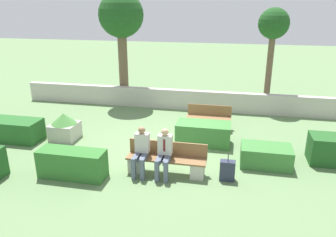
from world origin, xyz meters
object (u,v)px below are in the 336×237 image
bench_front (166,162)px  bench_left_side (209,120)px  person_seated_woman (141,149)px  suitcase (227,171)px  person_seated_man (164,151)px  planter_corner_left (64,126)px  tree_leftmost (121,19)px  tree_center_left (273,28)px

bench_front → bench_left_side: size_ratio=1.34×
person_seated_woman → suitcase: bearing=2.9°
person_seated_man → suitcase: 1.76m
planter_corner_left → tree_leftmost: tree_leftmost is taller
bench_left_side → person_seated_man: (-0.86, -3.79, 0.41)m
person_seated_woman → suitcase: person_seated_woman is taller
bench_front → tree_leftmost: (-3.39, 6.32, 3.47)m
tree_center_left → planter_corner_left: bearing=-143.2°
planter_corner_left → tree_leftmost: (0.56, 4.67, 3.35)m
person_seated_man → person_seated_woman: (-0.64, -0.00, -0.00)m
bench_front → planter_corner_left: planter_corner_left is taller
bench_left_side → planter_corner_left: bearing=-158.7°
person_seated_woman → tree_leftmost: tree_leftmost is taller
bench_left_side → tree_center_left: 5.08m
tree_center_left → suitcase: bearing=-101.8°
person_seated_woman → planter_corner_left: 3.75m
person_seated_woman → bench_front: bearing=12.3°
planter_corner_left → tree_leftmost: 5.78m
bench_left_side → person_seated_man: person_seated_man is taller
person_seated_woman → tree_leftmost: (-2.72, 6.47, 3.08)m
bench_front → person_seated_woman: size_ratio=1.64×
suitcase → tree_center_left: size_ratio=0.18×
bench_front → tree_leftmost: 7.97m
planter_corner_left → suitcase: 5.86m
tree_center_left → person_seated_woman: bearing=-118.1°
tree_leftmost → tree_center_left: bearing=5.4°
bench_front → person_seated_woman: person_seated_woman is taller
planter_corner_left → tree_center_left: (7.06, 5.28, 3.00)m
bench_left_side → suitcase: (0.83, -3.68, -0.05)m
person_seated_man → tree_center_left: size_ratio=0.31×
bench_left_side → person_seated_man: size_ratio=1.22×
person_seated_man → tree_center_left: bearing=66.1°
planter_corner_left → tree_center_left: bearing=36.8°
person_seated_man → person_seated_woman: same height
bench_left_side → planter_corner_left: size_ratio=1.76×
person_seated_woman → tree_center_left: 8.48m
tree_center_left → person_seated_man: bearing=-113.9°
person_seated_man → tree_leftmost: (-3.36, 6.47, 3.08)m
person_seated_woman → tree_leftmost: size_ratio=0.27×
person_seated_man → tree_center_left: (3.14, 7.08, 2.72)m
person_seated_woman → tree_center_left: size_ratio=0.31×
planter_corner_left → person_seated_man: bearing=-24.7°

